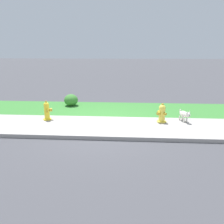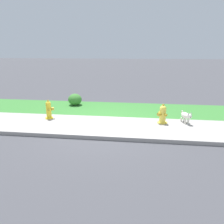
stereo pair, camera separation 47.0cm
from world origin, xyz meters
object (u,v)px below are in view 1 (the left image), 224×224
Objects in this scene: small_white_dog at (184,115)px; shrub_bush_far_verge at (71,100)px; fire_hydrant_near_corner at (47,111)px; fire_hydrant_across_street at (162,113)px.

small_white_dog is 5.06m from shrub_bush_far_verge.
fire_hydrant_near_corner is at bearing -99.05° from shrub_bush_far_verge.
fire_hydrant_across_street is at bearing -102.35° from small_white_dog.
small_white_dog is at bearing -24.09° from shrub_bush_far_verge.
fire_hydrant_across_street reaches higher than small_white_dog.
fire_hydrant_near_corner is 1.03× the size of fire_hydrant_across_street.
fire_hydrant_near_corner is at bearing -109.10° from small_white_dog.
shrub_bush_far_verge reaches higher than small_white_dog.
fire_hydrant_across_street is 1.11× the size of shrub_bush_far_verge.
fire_hydrant_near_corner is 4.97m from small_white_dog.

